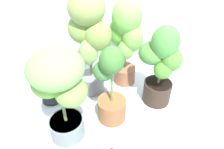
{
  "coord_description": "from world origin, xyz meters",
  "views": [
    {
      "loc": [
        0.13,
        -1.04,
        1.24
      ],
      "look_at": [
        -0.07,
        0.24,
        0.3
      ],
      "focal_mm": 32.05,
      "sensor_mm": 36.0,
      "label": 1
    }
  ],
  "objects_px": {
    "potted_plant_back_left": "(89,35)",
    "floor_fan": "(47,73)",
    "potted_plant_front_left": "(59,87)",
    "potted_plant_back_right": "(161,65)",
    "potted_plant_center": "(110,88)",
    "potted_plant_back_center": "(126,37)"
  },
  "relations": [
    {
      "from": "potted_plant_center",
      "to": "potted_plant_front_left",
      "type": "relative_size",
      "value": 0.9
    },
    {
      "from": "potted_plant_center",
      "to": "potted_plant_front_left",
      "type": "height_order",
      "value": "potted_plant_front_left"
    },
    {
      "from": "potted_plant_back_left",
      "to": "potted_plant_front_left",
      "type": "bearing_deg",
      "value": -97.09
    },
    {
      "from": "potted_plant_front_left",
      "to": "floor_fan",
      "type": "relative_size",
      "value": 1.67
    },
    {
      "from": "potted_plant_back_left",
      "to": "floor_fan",
      "type": "distance_m",
      "value": 0.47
    },
    {
      "from": "potted_plant_back_left",
      "to": "potted_plant_center",
      "type": "bearing_deg",
      "value": -54.41
    },
    {
      "from": "potted_plant_center",
      "to": "floor_fan",
      "type": "relative_size",
      "value": 1.5
    },
    {
      "from": "potted_plant_center",
      "to": "potted_plant_front_left",
      "type": "distance_m",
      "value": 0.39
    },
    {
      "from": "potted_plant_back_center",
      "to": "potted_plant_front_left",
      "type": "distance_m",
      "value": 0.79
    },
    {
      "from": "potted_plant_back_center",
      "to": "potted_plant_center",
      "type": "relative_size",
      "value": 1.27
    },
    {
      "from": "potted_plant_back_right",
      "to": "potted_plant_back_left",
      "type": "bearing_deg",
      "value": 174.86
    },
    {
      "from": "potted_plant_back_center",
      "to": "potted_plant_back_left",
      "type": "height_order",
      "value": "potted_plant_back_left"
    },
    {
      "from": "potted_plant_center",
      "to": "floor_fan",
      "type": "height_order",
      "value": "potted_plant_center"
    },
    {
      "from": "potted_plant_back_left",
      "to": "potted_plant_back_right",
      "type": "bearing_deg",
      "value": -5.14
    },
    {
      "from": "potted_plant_front_left",
      "to": "floor_fan",
      "type": "xyz_separation_m",
      "value": [
        -0.26,
        0.34,
        -0.17
      ]
    },
    {
      "from": "potted_plant_back_left",
      "to": "potted_plant_front_left",
      "type": "xyz_separation_m",
      "value": [
        -0.07,
        -0.52,
        -0.11
      ]
    },
    {
      "from": "potted_plant_back_right",
      "to": "potted_plant_front_left",
      "type": "relative_size",
      "value": 0.99
    },
    {
      "from": "floor_fan",
      "to": "potted_plant_back_center",
      "type": "bearing_deg",
      "value": 115.27
    },
    {
      "from": "potted_plant_front_left",
      "to": "potted_plant_center",
      "type": "bearing_deg",
      "value": 37.09
    },
    {
      "from": "potted_plant_back_right",
      "to": "potted_plant_front_left",
      "type": "bearing_deg",
      "value": -143.82
    },
    {
      "from": "potted_plant_back_center",
      "to": "floor_fan",
      "type": "xyz_separation_m",
      "value": [
        -0.61,
        -0.36,
        -0.2
      ]
    },
    {
      "from": "potted_plant_back_left",
      "to": "potted_plant_front_left",
      "type": "relative_size",
      "value": 1.29
    }
  ]
}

